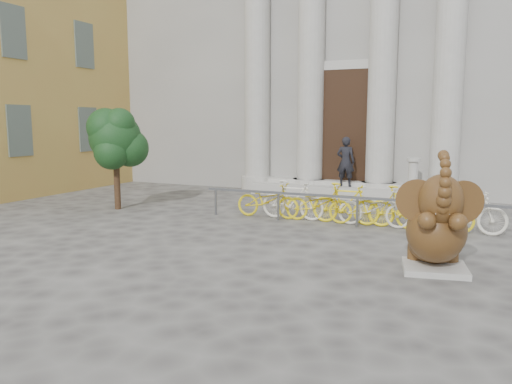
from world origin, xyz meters
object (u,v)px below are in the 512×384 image
at_px(tree, 116,139).
at_px(pedestrian, 346,162).
at_px(elephant_statue, 437,228).
at_px(bike_rack, 359,204).

distance_m(tree, pedestrian, 7.29).
xyz_separation_m(elephant_statue, tree, (-8.76, 2.65, 1.25)).
relative_size(elephant_statue, tree, 0.71).
bearing_deg(bike_rack, tree, -174.80).
bearing_deg(pedestrian, bike_rack, 108.25).
bearing_deg(elephant_statue, bike_rack, 110.89).
height_order(elephant_statue, bike_rack, elephant_statue).
bearing_deg(elephant_statue, tree, 152.47).
bearing_deg(tree, elephant_statue, -16.85).
height_order(bike_rack, pedestrian, pedestrian).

